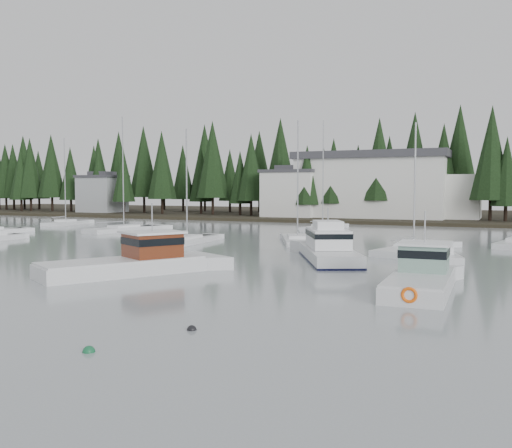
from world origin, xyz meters
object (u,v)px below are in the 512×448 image
Objects in this scene: cabin_cruiser_center at (328,251)px; sailboat_7 at (414,252)px; lobster_boat_teal at (421,280)px; sailboat_8 at (323,229)px; lobster_boat_brown at (129,265)px; sailboat_3 at (124,231)px; sailboat_0 at (187,243)px; house_far_west at (102,193)px; sailboat_4 at (297,242)px; house_west at (292,192)px; runabout_1 at (441,258)px; sailboat_9 at (66,224)px; harbor_inn at (384,186)px.

sailboat_7 is (4.95, 8.14, -0.63)m from cabin_cruiser_center.
sailboat_8 is at bearing 22.54° from lobster_boat_teal.
lobster_boat_brown is 36.50m from sailboat_3.
lobster_boat_teal is 29.75m from sailboat_0.
sailboat_3 is at bearing 35.18° from cabin_cruiser_center.
sailboat_4 reaches higher than house_far_west.
sailboat_4 reaches higher than house_west.
sailboat_7 is at bearing -58.04° from house_west.
runabout_1 is at bearing -143.21° from sailboat_4.
sailboat_9 is at bearing 76.60° from lobster_boat_brown.
lobster_boat_teal is 18.62m from sailboat_7.
house_west is at bearing -3.21° from sailboat_3.
sailboat_9 is 1.98× the size of runabout_1.
harbor_inn is 2.72× the size of cabin_cruiser_center.
sailboat_8 reaches higher than sailboat_7.
sailboat_3 is at bearing 56.28° from runabout_1.
sailboat_7 is (14.37, 19.61, -0.52)m from lobster_boat_brown.
sailboat_0 is (-6.83, 18.40, -0.51)m from lobster_boat_brown.
lobster_boat_teal is at bearing -55.83° from lobster_boat_brown.
house_west is 50.97m from sailboat_7.
house_west is 1.12× the size of lobster_boat_teal.
house_far_west is 0.58× the size of sailboat_3.
lobster_boat_brown is at bearing -92.21° from harbor_inn.
house_west is 15.45m from harbor_inn.
house_west is 1.43× the size of runabout_1.
sailboat_8 is at bearing -89.85° from sailboat_9.
cabin_cruiser_center is 0.96× the size of sailboat_7.
sailboat_7 reaches higher than house_far_west.
lobster_boat_teal is 1.28× the size of runabout_1.
house_far_west is at bearing 177.27° from house_west.
sailboat_8 reaches higher than sailboat_4.
lobster_boat_brown is 0.79× the size of sailboat_9.
lobster_boat_brown is 0.71× the size of sailboat_3.
house_far_west is 0.68× the size of sailboat_4.
lobster_boat_teal reaches higher than cabin_cruiser_center.
sailboat_7 is at bearing 8.27° from lobster_boat_teal.
house_far_west is 57.07m from harbor_inn.
runabout_1 is at bearing -140.82° from sailboat_8.
sailboat_9 reaches higher than lobster_boat_teal.
house_far_west is 83.25m from cabin_cruiser_center.
house_west is at bearing 35.38° from sailboat_8.
cabin_cruiser_center is 0.87× the size of sailboat_4.
sailboat_9 reaches higher than runabout_1.
sailboat_4 reaches higher than runabout_1.
sailboat_9 is (-37.32, -5.85, -0.01)m from sailboat_8.
sailboat_9 reaches higher than sailboat_7.
sailboat_0 is 35.36m from sailboat_9.
house_west is 0.72× the size of sailboat_9.
sailboat_3 reaches higher than house_far_west.
sailboat_0 is at bearing 108.20° from sailboat_7.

